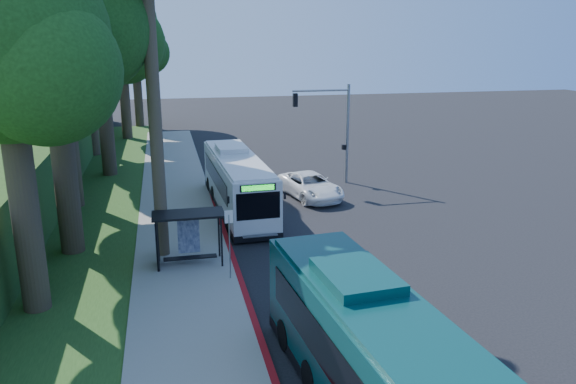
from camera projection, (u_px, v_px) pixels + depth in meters
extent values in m
plane|color=black|center=(320.00, 233.00, 30.08)|extent=(140.00, 140.00, 0.00)
cube|color=gray|center=(181.00, 243.00, 28.53)|extent=(4.50, 70.00, 0.12)
cube|color=maroon|center=(237.00, 269.00, 25.25)|extent=(0.25, 30.00, 0.13)
cube|color=#234719|center=(77.00, 220.00, 32.04)|extent=(8.00, 70.00, 0.06)
cube|color=black|center=(188.00, 214.00, 25.11)|extent=(3.20, 1.50, 0.10)
cube|color=black|center=(157.00, 244.00, 25.16)|extent=(0.06, 1.30, 2.20)
cube|color=navy|center=(189.00, 235.00, 26.11)|extent=(1.00, 0.12, 1.70)
cube|color=black|center=(190.00, 258.00, 25.57)|extent=(2.40, 0.40, 0.06)
cube|color=black|center=(158.00, 239.00, 25.73)|extent=(0.08, 0.08, 2.40)
cube|color=black|center=(219.00, 235.00, 26.32)|extent=(0.08, 0.08, 2.40)
cube|color=black|center=(158.00, 249.00, 24.60)|extent=(0.08, 0.08, 2.40)
cube|color=black|center=(222.00, 244.00, 25.19)|extent=(0.08, 0.08, 2.40)
cylinder|color=gray|center=(230.00, 248.00, 23.84)|extent=(0.06, 0.06, 3.00)
cube|color=white|center=(229.00, 217.00, 23.46)|extent=(0.35, 0.04, 0.55)
cylinder|color=gray|center=(347.00, 134.00, 39.54)|extent=(0.20, 0.20, 7.00)
cylinder|color=gray|center=(321.00, 91.00, 38.29)|extent=(4.00, 0.14, 0.14)
cube|color=black|center=(295.00, 100.00, 38.07)|extent=(0.30, 0.30, 0.90)
cube|color=black|center=(344.00, 147.00, 39.73)|extent=(0.25, 0.25, 0.35)
cylinder|color=#4C3F2D|center=(155.00, 121.00, 25.20)|extent=(0.60, 0.60, 13.00)
cylinder|color=#382B1E|center=(62.00, 146.00, 26.04)|extent=(1.10, 1.10, 10.50)
sphere|color=#1A3F11|center=(46.00, 0.00, 24.30)|extent=(8.00, 8.00, 8.00)
sphere|color=#1A3F11|center=(84.00, 29.00, 23.83)|extent=(5.60, 5.60, 5.60)
sphere|color=#1A3F11|center=(21.00, 22.00, 25.57)|extent=(5.20, 5.20, 5.20)
cylinder|color=#382B1E|center=(65.00, 110.00, 33.16)|extent=(1.18, 1.18, 11.90)
sphere|color=#1A3F11|center=(88.00, 4.00, 30.57)|extent=(7.00, 7.00, 7.00)
sphere|color=#1A3F11|center=(26.00, 0.00, 32.75)|extent=(6.50, 6.50, 6.50)
cylinder|color=#382B1E|center=(105.00, 110.00, 41.28)|extent=(1.06, 1.06, 9.80)
sphere|color=#1A3F11|center=(97.00, 25.00, 39.66)|extent=(8.40, 8.40, 8.40)
sphere|color=#1A3F11|center=(122.00, 42.00, 39.13)|extent=(5.88, 5.88, 5.88)
sphere|color=#1A3F11|center=(79.00, 38.00, 40.96)|extent=(5.46, 5.46, 5.46)
cylinder|color=#382B1E|center=(88.00, 91.00, 48.19)|extent=(1.14, 1.14, 11.20)
sphere|color=#1A3F11|center=(80.00, 7.00, 46.34)|extent=(9.60, 9.60, 9.60)
sphere|color=#1A3F11|center=(104.00, 23.00, 45.73)|extent=(6.72, 6.72, 6.72)
sphere|color=#1A3F11|center=(63.00, 20.00, 47.82)|extent=(6.24, 6.24, 6.24)
cylinder|color=#382B1E|center=(124.00, 94.00, 56.52)|extent=(1.02, 1.02, 9.10)
sphere|color=#1A3F11|center=(120.00, 36.00, 55.01)|extent=(8.00, 8.00, 8.00)
sphere|color=#1A3F11|center=(137.00, 48.00, 54.50)|extent=(5.60, 5.60, 5.60)
sphere|color=#1A3F11|center=(107.00, 44.00, 56.24)|extent=(5.20, 5.20, 5.20)
cylinder|color=#382B1E|center=(138.00, 90.00, 64.34)|extent=(0.98, 0.98, 8.40)
sphere|color=#1A3F11|center=(134.00, 44.00, 62.95)|extent=(7.00, 7.00, 7.00)
sphere|color=#1A3F11|center=(148.00, 53.00, 62.52)|extent=(4.90, 4.90, 4.90)
sphere|color=#1A3F11|center=(124.00, 50.00, 64.04)|extent=(4.55, 4.55, 4.55)
cylinder|color=#382B1E|center=(23.00, 196.00, 20.48)|extent=(1.02, 1.02, 9.10)
sphere|color=#1A3F11|center=(2.00, 38.00, 18.98)|extent=(7.20, 7.20, 7.20)
sphere|color=#1A3F11|center=(45.00, 70.00, 18.55)|extent=(5.04, 5.04, 5.04)
cube|color=silver|center=(238.00, 181.00, 33.66)|extent=(3.02, 12.05, 2.84)
cube|color=black|center=(238.00, 205.00, 34.05)|extent=(3.04, 12.11, 0.35)
cube|color=black|center=(236.00, 175.00, 34.05)|extent=(2.97, 9.43, 1.10)
cube|color=black|center=(258.00, 206.00, 28.08)|extent=(2.24, 0.21, 1.40)
cube|color=black|center=(223.00, 156.00, 39.09)|extent=(2.04, 0.20, 1.00)
cube|color=#19E533|center=(258.00, 188.00, 27.81)|extent=(1.65, 0.17, 0.28)
cube|color=silver|center=(237.00, 158.00, 33.26)|extent=(2.79, 11.45, 0.12)
cube|color=silver|center=(232.00, 148.00, 35.07)|extent=(1.88, 2.56, 0.35)
cylinder|color=black|center=(229.00, 223.00, 30.15)|extent=(0.34, 1.01, 1.00)
cylinder|color=black|center=(271.00, 219.00, 30.72)|extent=(0.34, 1.01, 1.00)
cylinder|color=black|center=(210.00, 184.00, 37.95)|extent=(0.34, 1.01, 1.00)
cylinder|color=black|center=(243.00, 182.00, 38.52)|extent=(0.34, 1.01, 1.00)
cube|color=#0A3A3A|center=(389.00, 373.00, 14.32)|extent=(3.79, 12.99, 3.04)
cube|color=black|center=(380.00, 352.00, 14.73)|extent=(3.62, 10.19, 1.17)
cube|color=black|center=(307.00, 267.00, 20.06)|extent=(2.18, 0.31, 1.07)
cube|color=#0A3A3A|center=(392.00, 318.00, 13.89)|extent=(3.52, 12.33, 0.13)
cube|color=#0A3A3A|center=(356.00, 277.00, 15.80)|extent=(2.12, 2.82, 0.37)
cylinder|color=black|center=(286.00, 335.00, 18.80)|extent=(0.41, 1.09, 1.07)
cylinder|color=black|center=(354.00, 324.00, 19.51)|extent=(0.41, 1.09, 1.07)
imported|color=white|center=(310.00, 186.00, 36.50)|extent=(3.75, 6.14, 1.59)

